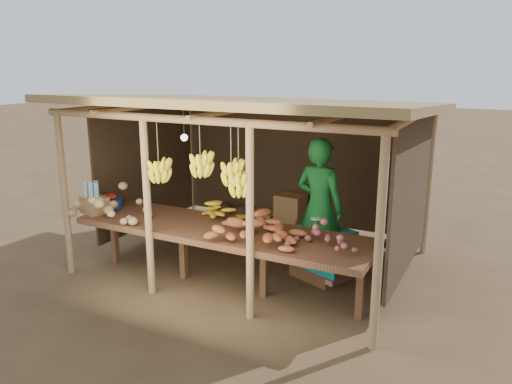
% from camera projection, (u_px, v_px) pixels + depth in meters
% --- Properties ---
extents(ground, '(60.00, 60.00, 0.00)m').
position_uv_depth(ground, '(256.00, 262.00, 7.27)').
color(ground, brown).
rests_on(ground, ground).
extents(stall_structure, '(4.70, 3.50, 2.43)m').
position_uv_depth(stall_structure, '(257.00, 130.00, 6.81)').
color(stall_structure, '#A98257').
rests_on(stall_structure, ground).
extents(counter, '(3.90, 1.05, 0.80)m').
position_uv_depth(counter, '(221.00, 232.00, 6.27)').
color(counter, brown).
rests_on(counter, ground).
extents(potato_heap, '(1.29, 0.98, 0.37)m').
position_uv_depth(potato_heap, '(106.00, 203.00, 6.67)').
color(potato_heap, tan).
rests_on(potato_heap, counter).
extents(sweet_potato_heap, '(1.12, 0.71, 0.36)m').
position_uv_depth(sweet_potato_heap, '(255.00, 225.00, 5.80)').
color(sweet_potato_heap, '#B2592D').
rests_on(sweet_potato_heap, counter).
extents(onion_heap, '(0.84, 0.57, 0.36)m').
position_uv_depth(onion_heap, '(327.00, 233.00, 5.53)').
color(onion_heap, '#A24F4F').
rests_on(onion_heap, counter).
extents(banana_pile, '(0.64, 0.49, 0.35)m').
position_uv_depth(banana_pile, '(222.00, 206.00, 6.58)').
color(banana_pile, gold).
rests_on(banana_pile, counter).
extents(tomato_basin, '(0.36, 0.36, 0.19)m').
position_uv_depth(tomato_basin, '(109.00, 202.00, 7.13)').
color(tomato_basin, navy).
rests_on(tomato_basin, counter).
extents(bottle_box, '(0.42, 0.37, 0.44)m').
position_uv_depth(bottle_box, '(94.00, 201.00, 6.86)').
color(bottle_box, '#976D44').
rests_on(bottle_box, counter).
extents(vendor, '(0.76, 0.57, 1.88)m').
position_uv_depth(vendor, '(319.00, 208.00, 6.62)').
color(vendor, '#176727').
rests_on(vendor, ground).
extents(tarp_crate, '(0.91, 0.85, 0.87)m').
position_uv_depth(tarp_crate, '(321.00, 252.00, 6.67)').
color(tarp_crate, brown).
rests_on(tarp_crate, ground).
extents(carton_stack, '(0.99, 0.42, 0.71)m').
position_uv_depth(carton_stack, '(281.00, 218.00, 8.29)').
color(carton_stack, '#976D44').
rests_on(carton_stack, ground).
extents(burlap_sacks, '(0.75, 0.39, 0.53)m').
position_uv_depth(burlap_sacks, '(233.00, 216.00, 8.69)').
color(burlap_sacks, '#412F1E').
rests_on(burlap_sacks, ground).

